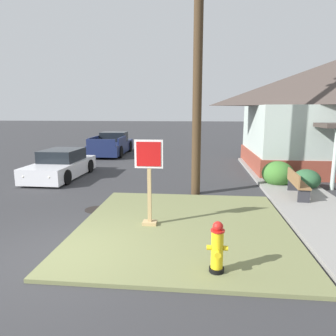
# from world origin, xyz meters

# --- Properties ---
(ground_plane) EXTENTS (160.00, 160.00, 0.00)m
(ground_plane) POSITION_xyz_m (0.00, 0.00, 0.00)
(ground_plane) COLOR #333335
(grass_corner_patch) EXTENTS (5.34, 5.73, 0.08)m
(grass_corner_patch) POSITION_xyz_m (2.47, 1.89, 0.04)
(grass_corner_patch) COLOR olive
(grass_corner_patch) RESTS_ON ground
(sidewalk_strip) EXTENTS (2.20, 14.98, 0.12)m
(sidewalk_strip) POSITION_xyz_m (6.34, 5.63, 0.06)
(sidewalk_strip) COLOR gray
(sidewalk_strip) RESTS_ON ground
(fire_hydrant) EXTENTS (0.38, 0.34, 0.97)m
(fire_hydrant) POSITION_xyz_m (3.17, -0.38, 0.54)
(fire_hydrant) COLOR black
(fire_hydrant) RESTS_ON grass_corner_patch
(stop_sign) EXTENTS (0.71, 0.28, 2.20)m
(stop_sign) POSITION_xyz_m (1.58, 1.81, 1.15)
(stop_sign) COLOR tan
(stop_sign) RESTS_ON grass_corner_patch
(manhole_cover) EXTENTS (0.70, 0.70, 0.02)m
(manhole_cover) POSITION_xyz_m (-0.26, 3.05, 0.01)
(manhole_cover) COLOR black
(manhole_cover) RESTS_ON ground
(parked_sedan_white) EXTENTS (1.93, 4.21, 1.25)m
(parked_sedan_white) POSITION_xyz_m (-3.35, 7.38, 0.54)
(parked_sedan_white) COLOR silver
(parked_sedan_white) RESTS_ON ground
(pickup_truck_navy) EXTENTS (2.22, 5.20, 1.48)m
(pickup_truck_navy) POSITION_xyz_m (-3.14, 14.85, 0.62)
(pickup_truck_navy) COLOR #19234C
(pickup_truck_navy) RESTS_ON ground
(street_bench) EXTENTS (0.52, 1.67, 0.85)m
(street_bench) POSITION_xyz_m (6.13, 4.81, 0.59)
(street_bench) COLOR brown
(street_bench) RESTS_ON sidewalk_strip
(utility_pole) EXTENTS (1.33, 0.32, 9.79)m
(utility_pole) POSITION_xyz_m (2.73, 5.15, 5.03)
(utility_pole) COLOR #42301E
(utility_pole) RESTS_ON ground
(shrub_near_porch) EXTENTS (1.02, 1.02, 0.77)m
(shrub_near_porch) POSITION_xyz_m (6.95, 6.26, 0.39)
(shrub_near_porch) COLOR #2C5935
(shrub_near_porch) RESTS_ON ground
(shrub_by_curb) EXTENTS (1.23, 1.23, 1.00)m
(shrub_by_curb) POSITION_xyz_m (5.97, 6.68, 0.50)
(shrub_by_curb) COLOR #3C712C
(shrub_by_curb) RESTS_ON ground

